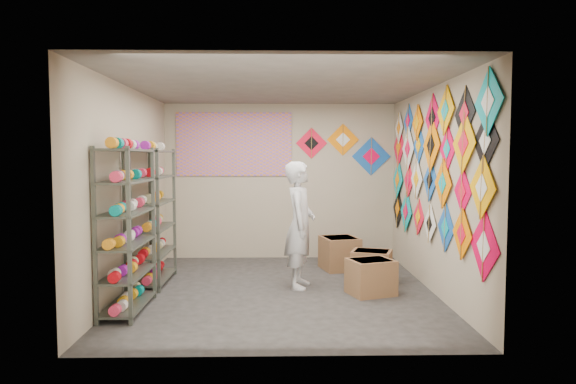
{
  "coord_description": "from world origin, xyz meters",
  "views": [
    {
      "loc": [
        -0.05,
        -6.73,
        1.79
      ],
      "look_at": [
        0.1,
        0.3,
        1.3
      ],
      "focal_mm": 32.0,
      "sensor_mm": 36.0,
      "label": 1
    }
  ],
  "objects_px": {
    "carton_a": "(371,277)",
    "carton_c": "(340,253)",
    "shelf_rack_front": "(127,230)",
    "shopkeeper": "(300,225)",
    "carton_b": "(371,266)",
    "shelf_rack_back": "(154,216)"
  },
  "relations": [
    {
      "from": "carton_c",
      "to": "shelf_rack_back",
      "type": "bearing_deg",
      "value": -176.08
    },
    {
      "from": "shelf_rack_front",
      "to": "carton_b",
      "type": "relative_size",
      "value": 3.49
    },
    {
      "from": "carton_a",
      "to": "carton_b",
      "type": "distance_m",
      "value": 0.7
    },
    {
      "from": "shopkeeper",
      "to": "carton_a",
      "type": "bearing_deg",
      "value": -104.58
    },
    {
      "from": "carton_a",
      "to": "carton_b",
      "type": "relative_size",
      "value": 1.01
    },
    {
      "from": "carton_a",
      "to": "carton_c",
      "type": "bearing_deg",
      "value": 80.09
    },
    {
      "from": "shopkeeper",
      "to": "carton_c",
      "type": "xyz_separation_m",
      "value": [
        0.68,
        1.1,
        -0.6
      ]
    },
    {
      "from": "shopkeeper",
      "to": "shelf_rack_front",
      "type": "bearing_deg",
      "value": 125.58
    },
    {
      "from": "shelf_rack_front",
      "to": "shopkeeper",
      "type": "height_order",
      "value": "shelf_rack_front"
    },
    {
      "from": "shelf_rack_front",
      "to": "carton_c",
      "type": "xyz_separation_m",
      "value": [
        2.72,
        2.13,
        -0.69
      ]
    },
    {
      "from": "carton_a",
      "to": "carton_c",
      "type": "xyz_separation_m",
      "value": [
        -0.23,
        1.48,
        0.03
      ]
    },
    {
      "from": "shelf_rack_back",
      "to": "carton_b",
      "type": "bearing_deg",
      "value": 0.6
    },
    {
      "from": "shelf_rack_front",
      "to": "shelf_rack_back",
      "type": "height_order",
      "value": "same"
    },
    {
      "from": "carton_a",
      "to": "shelf_rack_back",
      "type": "bearing_deg",
      "value": 148.96
    },
    {
      "from": "carton_a",
      "to": "carton_c",
      "type": "distance_m",
      "value": 1.5
    },
    {
      "from": "shelf_rack_front",
      "to": "carton_c",
      "type": "height_order",
      "value": "shelf_rack_front"
    },
    {
      "from": "shelf_rack_front",
      "to": "carton_b",
      "type": "distance_m",
      "value": 3.43
    },
    {
      "from": "carton_c",
      "to": "shelf_rack_front",
      "type": "bearing_deg",
      "value": -155.01
    },
    {
      "from": "carton_b",
      "to": "shelf_rack_back",
      "type": "bearing_deg",
      "value": -160.43
    },
    {
      "from": "carton_a",
      "to": "shopkeeper",
      "type": "bearing_deg",
      "value": 138.2
    },
    {
      "from": "carton_c",
      "to": "carton_b",
      "type": "bearing_deg",
      "value": -78.9
    },
    {
      "from": "shelf_rack_front",
      "to": "carton_a",
      "type": "xyz_separation_m",
      "value": [
        2.95,
        0.65,
        -0.72
      ]
    }
  ]
}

